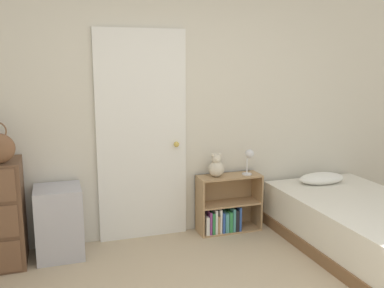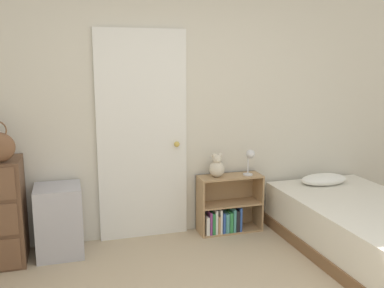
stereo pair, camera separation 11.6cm
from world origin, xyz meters
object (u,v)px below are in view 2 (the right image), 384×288
Objects in this scene: bed at (364,228)px; bookshelf at (226,210)px; desk_lamp at (250,157)px; storage_bin at (59,221)px; teddy_bear at (217,167)px.

bookshelf is at bearing 141.96° from bed.
desk_lamp is at bearing 135.96° from bed.
storage_bin reaches higher than bookshelf.
bookshelf is at bearing 171.18° from desk_lamp.
storage_bin is 1.68m from bookshelf.
bed is (1.07, -0.83, 0.01)m from bookshelf.
storage_bin is 0.34× the size of bed.
bookshelf is at bearing 2.68° from storage_bin.
bookshelf is 0.49m from teddy_bear.
desk_lamp reaches higher than teddy_bear.
bed is at bearing -35.38° from teddy_bear.
bookshelf reaches higher than bed.
desk_lamp reaches higher than bed.
bed is (0.82, -0.80, -0.56)m from desk_lamp.
storage_bin is at bearing -177.17° from teddy_bear.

